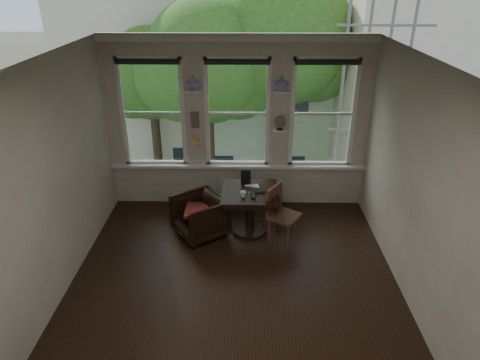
{
  "coord_description": "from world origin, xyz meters",
  "views": [
    {
      "loc": [
        0.16,
        -4.82,
        3.84
      ],
      "look_at": [
        0.06,
        0.9,
        1.08
      ],
      "focal_mm": 32.0,
      "sensor_mm": 36.0,
      "label": 1
    }
  ],
  "objects_px": {
    "side_chair_right": "(285,216)",
    "mug": "(243,194)",
    "armchair_left": "(200,216)",
    "table": "(250,212)",
    "laptop": "(253,191)"
  },
  "relations": [
    {
      "from": "side_chair_right",
      "to": "armchair_left",
      "type": "bearing_deg",
      "value": 115.75
    },
    {
      "from": "armchair_left",
      "to": "mug",
      "type": "bearing_deg",
      "value": 48.2
    },
    {
      "from": "side_chair_right",
      "to": "mug",
      "type": "height_order",
      "value": "side_chair_right"
    },
    {
      "from": "armchair_left",
      "to": "mug",
      "type": "height_order",
      "value": "mug"
    },
    {
      "from": "table",
      "to": "mug",
      "type": "relative_size",
      "value": 8.9
    },
    {
      "from": "laptop",
      "to": "mug",
      "type": "bearing_deg",
      "value": -123.69
    },
    {
      "from": "side_chair_right",
      "to": "mug",
      "type": "bearing_deg",
      "value": 116.19
    },
    {
      "from": "laptop",
      "to": "side_chair_right",
      "type": "bearing_deg",
      "value": -14.81
    },
    {
      "from": "armchair_left",
      "to": "laptop",
      "type": "distance_m",
      "value": 0.95
    },
    {
      "from": "side_chair_right",
      "to": "mug",
      "type": "xyz_separation_m",
      "value": [
        -0.64,
        0.07,
        0.34
      ]
    },
    {
      "from": "armchair_left",
      "to": "side_chair_right",
      "type": "relative_size",
      "value": 0.82
    },
    {
      "from": "laptop",
      "to": "mug",
      "type": "xyz_separation_m",
      "value": [
        -0.15,
        -0.16,
        0.03
      ]
    },
    {
      "from": "mug",
      "to": "laptop",
      "type": "bearing_deg",
      "value": 45.93
    },
    {
      "from": "side_chair_right",
      "to": "laptop",
      "type": "xyz_separation_m",
      "value": [
        -0.49,
        0.23,
        0.3
      ]
    },
    {
      "from": "armchair_left",
      "to": "table",
      "type": "bearing_deg",
      "value": 63.19
    }
  ]
}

